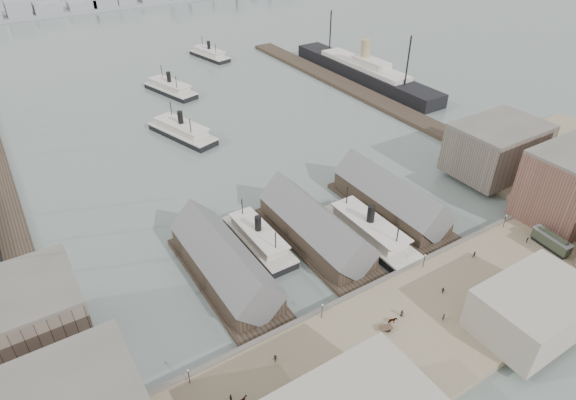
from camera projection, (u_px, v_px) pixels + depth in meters
ground at (355, 279)px, 115.08m from camera, size 900.00×900.00×0.00m
quay at (416, 331)px, 100.46m from camera, size 180.00×30.00×2.00m
seawall at (370, 289)px, 110.79m from camera, size 180.00×1.20×2.30m
east_wharf at (364, 94)px, 212.78m from camera, size 10.00×180.00×1.60m
ferry_shed_west at (225, 264)px, 112.77m from camera, size 14.00×42.00×12.60m
ferry_shed_center at (315, 228)px, 124.39m from camera, size 14.00×42.00×12.60m
ferry_shed_east at (390, 198)px, 136.00m from camera, size 14.00×42.00×12.60m
warehouse_west_back at (12, 325)px, 91.50m from camera, size 26.00×20.00×14.00m
warehouse_east_back at (496, 149)px, 150.75m from camera, size 28.00×20.00×15.00m
street_bldg_center at (534, 309)px, 97.64m from camera, size 24.00×16.00×10.00m
lamp_post_far_w at (188, 374)px, 87.45m from camera, size 0.44×0.44×3.92m
lamp_post_near_w at (322, 308)px, 100.85m from camera, size 0.44×0.44×3.92m
lamp_post_near_e at (425, 258)px, 114.25m from camera, size 0.44×0.44×3.92m
lamp_post_far_e at (505, 219)px, 127.65m from camera, size 0.44×0.44×3.92m
far_shore at (60, 7)px, 347.00m from camera, size 500.00×40.00×15.72m
ferry_docked_west at (259, 238)px, 124.75m from camera, size 8.02×26.72×9.54m
ferry_docked_east at (369, 231)px, 126.87m from camera, size 9.24×30.80×11.00m
ferry_open_near at (182, 131)px, 177.76m from camera, size 17.42×31.61×10.81m
ferry_open_mid at (170, 88)px, 214.85m from camera, size 16.19×30.15×10.31m
ferry_open_far at (209, 54)px, 257.89m from camera, size 13.34×27.87×9.57m
ocean_steamer at (364, 71)px, 229.39m from camera, size 12.79×93.44×18.69m
tram at (551, 242)px, 120.87m from camera, size 3.67×10.50×3.66m
horse_cart_center at (390, 323)px, 99.99m from camera, size 4.95×2.44×1.55m
horse_cart_right at (476, 315)px, 101.87m from camera, size 4.83×2.67×1.61m
pedestrian_0 at (231, 398)px, 85.37m from camera, size 0.64×0.76×1.80m
pedestrian_2 at (275, 358)px, 92.56m from camera, size 1.23×0.98×1.67m
pedestrian_3 at (357, 361)px, 92.10m from camera, size 0.99×0.44×1.66m
pedestrian_4 at (402, 313)px, 102.21m from camera, size 0.88×1.00×1.71m
pedestrian_5 at (444, 317)px, 101.27m from camera, size 0.81×0.76×1.80m
pedestrian_6 at (475, 255)px, 118.22m from camera, size 1.09×1.06×1.78m
pedestrian_7 at (543, 269)px, 113.76m from camera, size 1.18×0.71×1.78m
pedestrian_8 at (527, 240)px, 123.21m from camera, size 0.99×0.60×1.57m
pedestrian_9 at (564, 249)px, 120.26m from camera, size 0.79×0.94×1.64m
pedestrian_10 at (502, 316)px, 101.65m from camera, size 0.96×0.89×1.58m
pedestrian_11 at (443, 290)px, 108.01m from camera, size 0.41×0.95×1.62m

